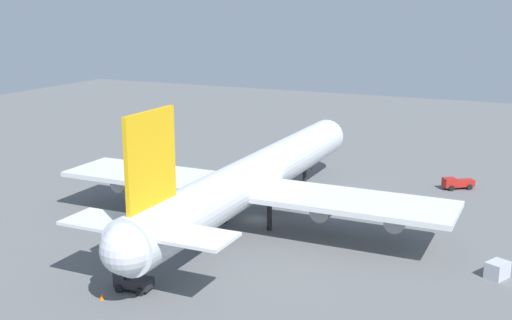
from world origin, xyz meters
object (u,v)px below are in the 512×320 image
(maintenance_van, at_px, (132,280))
(safety_cone_nose, at_px, (311,168))
(cargo_airplane, at_px, (255,177))
(cargo_container_aft, at_px, (497,270))
(safety_cone_tail, at_px, (102,296))
(fuel_truck, at_px, (457,183))

(maintenance_van, distance_m, safety_cone_nose, 57.56)
(cargo_airplane, relative_size, safety_cone_nose, 95.50)
(maintenance_van, xyz_separation_m, cargo_container_aft, (20.32, -36.03, -0.15))
(cargo_airplane, xyz_separation_m, cargo_container_aft, (-6.46, -33.63, -5.52))
(cargo_airplane, relative_size, safety_cone_tail, 89.52)
(fuel_truck, relative_size, cargo_container_aft, 1.69)
(cargo_airplane, distance_m, cargo_container_aft, 34.68)
(cargo_container_aft, relative_size, safety_cone_nose, 4.44)
(cargo_container_aft, bearing_deg, maintenance_van, 119.43)
(cargo_container_aft, bearing_deg, safety_cone_tail, 122.29)
(cargo_airplane, distance_m, maintenance_van, 27.42)
(cargo_airplane, height_order, cargo_container_aft, cargo_airplane)
(safety_cone_tail, bearing_deg, cargo_container_aft, -57.71)
(safety_cone_nose, xyz_separation_m, safety_cone_tail, (-60.92, 1.18, 0.02))
(fuel_truck, bearing_deg, safety_cone_tail, 154.73)
(fuel_truck, xyz_separation_m, cargo_container_aft, (-35.64, -9.48, -0.09))
(cargo_airplane, bearing_deg, cargo_container_aft, -100.87)
(safety_cone_tail, bearing_deg, safety_cone_nose, -1.11)
(cargo_container_aft, bearing_deg, fuel_truck, 14.90)
(safety_cone_nose, bearing_deg, cargo_airplane, -175.02)
(maintenance_van, relative_size, safety_cone_tail, 5.62)
(safety_cone_nose, bearing_deg, maintenance_van, -179.72)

